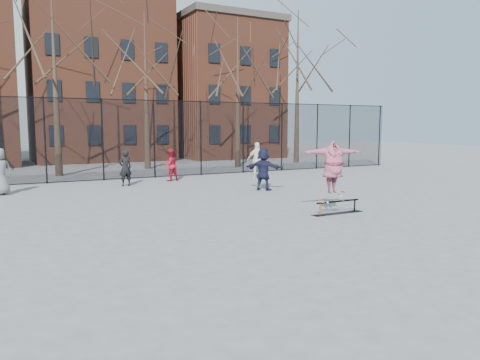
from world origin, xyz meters
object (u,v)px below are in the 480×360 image
skater (333,172)px  bystander_red (171,165)px  skate_rail (338,208)px  skateboard (332,199)px  bystander_white (257,160)px  bystander_navy (263,169)px  bystander_black (125,168)px

skater → bystander_red: 10.55m
skate_rail → skateboard: skateboard is taller
skater → bystander_white: 10.01m
skateboard → bystander_navy: (0.85, 5.49, 0.43)m
skate_rail → bystander_white: size_ratio=1.00×
skateboard → bystander_white: (2.94, 9.56, 0.47)m
skate_rail → bystander_black: bystander_black is taller
bystander_white → skater: bearing=89.4°
bystander_red → skater: bearing=87.9°
skater → bystander_navy: bearing=92.6°
bystander_red → bystander_white: bystander_white is taller
bystander_black → bystander_navy: (4.71, -4.12, 0.08)m
skateboard → bystander_red: bystander_red is taller
skate_rail → bystander_red: size_ratio=1.17×
skate_rail → bystander_navy: 5.58m
bystander_black → bystander_white: 6.80m
skateboard → bystander_red: size_ratio=0.53×
skater → bystander_black: 10.37m
skater → bystander_black: skater is taller
bystander_red → bystander_navy: 5.45m
skate_rail → bystander_black: size_ratio=1.14×
skateboard → skater: size_ratio=0.42×
skate_rail → bystander_white: (2.73, 9.56, 0.76)m
skateboard → bystander_red: (-1.43, 10.44, 0.33)m
skateboard → bystander_navy: bystander_navy is taller
skater → bystander_black: bearing=123.3°
skate_rail → bystander_red: bearing=99.0°
skate_rail → bystander_navy: bearing=83.4°
skater → bystander_navy: skater is taller
skater → bystander_red: (-1.43, 10.44, -0.52)m
bystander_navy → bystander_white: bearing=-66.2°
bystander_navy → skate_rail: bearing=134.4°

